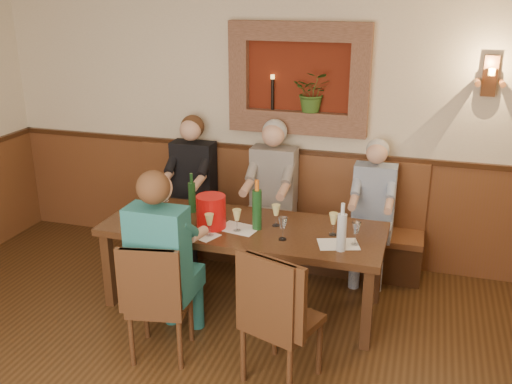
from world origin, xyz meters
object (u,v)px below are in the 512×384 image
person_chair_front (166,275)px  wine_bottle_green_b (192,197)px  bench (272,229)px  spittoon_bucket (211,212)px  water_bottle (342,231)px  chair_near_right (280,343)px  person_bench_right (371,223)px  dining_table (243,234)px  chair_near_left (161,322)px  person_bench_left (191,199)px  wine_bottle_green_a (257,209)px  person_bench_mid (271,207)px

person_chair_front → wine_bottle_green_b: bearing=100.4°
bench → spittoon_bucket: bearing=-103.2°
person_chair_front → water_bottle: (1.24, 0.54, 0.30)m
bench → person_chair_front: bearing=-102.0°
chair_near_right → person_bench_right: 1.84m
dining_table → person_bench_right: (1.01, 0.84, -0.12)m
chair_near_left → chair_near_right: size_ratio=0.93×
bench → person_bench_left: person_bench_left is taller
wine_bottle_green_a → water_bottle: (0.74, -0.21, -0.02)m
person_bench_left → person_bench_mid: (0.86, -0.00, 0.01)m
wine_bottle_green_a → person_bench_mid: bearing=97.6°
person_bench_left → person_bench_right: size_ratio=1.08×
bench → chair_near_right: 1.96m
person_bench_left → person_chair_front: bearing=-73.5°
person_bench_left → spittoon_bucket: bearing=-57.7°
bench → chair_near_left: 1.88m
person_bench_mid → person_bench_right: 0.99m
person_chair_front → spittoon_bucket: size_ratio=5.21×
dining_table → person_bench_right: person_bench_right is taller
person_bench_left → wine_bottle_green_b: size_ratio=4.00×
person_bench_left → person_bench_mid: 0.86m
person_bench_right → wine_bottle_green_b: bearing=-156.6°
person_bench_mid → person_bench_right: (0.99, 0.00, -0.06)m
chair_near_right → person_bench_right: bearing=95.8°
dining_table → bench: (0.00, 0.94, -0.35)m
dining_table → chair_near_right: (0.58, -0.93, -0.37)m
wine_bottle_green_a → water_bottle: bearing=-15.8°
wine_bottle_green_b → person_bench_right: bearing=23.4°
person_bench_left → spittoon_bucket: 1.15m
dining_table → water_bottle: water_bottle is taller
dining_table → spittoon_bucket: (-0.25, -0.11, 0.22)m
person_bench_right → wine_bottle_green_b: 1.72m
person_bench_right → water_bottle: (-0.13, -1.08, 0.35)m
spittoon_bucket → bench: bearing=76.8°
person_bench_right → person_chair_front: 2.12m
wine_bottle_green_b → water_bottle: (1.41, -0.41, 0.01)m
chair_near_right → wine_bottle_green_b: 1.68m
chair_near_right → bench: bearing=126.6°
person_bench_left → wine_bottle_green_a: bearing=-41.5°
person_bench_mid → water_bottle: 1.41m
bench → person_bench_left: bearing=-172.8°
chair_near_right → person_bench_right: (0.43, 1.77, 0.26)m
chair_near_left → person_chair_front: (-0.00, 0.13, 0.33)m
person_bench_mid → wine_bottle_green_a: person_bench_mid is taller
chair_near_right → person_chair_front: size_ratio=0.70×
person_bench_right → spittoon_bucket: bearing=-142.9°
dining_table → person_bench_left: size_ratio=1.64×
dining_table → person_bench_right: size_ratio=1.76×
chair_near_right → wine_bottle_green_a: bearing=135.8°
bench → water_bottle: size_ratio=7.71×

